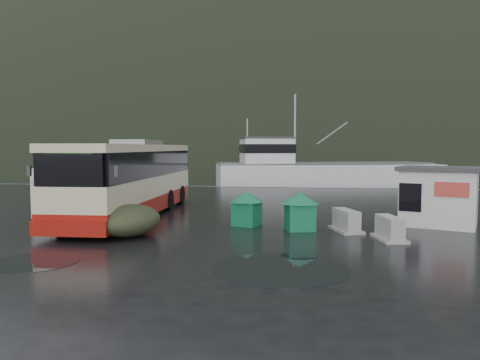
# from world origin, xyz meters

# --- Properties ---
(ground) EXTENTS (160.00, 160.00, 0.00)m
(ground) POSITION_xyz_m (0.00, 0.00, 0.00)
(ground) COLOR black
(ground) RESTS_ON ground
(harbor_water) EXTENTS (300.00, 180.00, 0.02)m
(harbor_water) POSITION_xyz_m (0.00, 110.00, 0.00)
(harbor_water) COLOR black
(harbor_water) RESTS_ON ground
(quay_edge) EXTENTS (160.00, 0.60, 1.50)m
(quay_edge) POSITION_xyz_m (0.00, 20.00, 0.00)
(quay_edge) COLOR #999993
(quay_edge) RESTS_ON ground
(headland) EXTENTS (780.00, 540.00, 570.00)m
(headland) POSITION_xyz_m (10.00, 250.00, 0.00)
(headland) COLOR black
(headland) RESTS_ON ground
(coach_bus) EXTENTS (3.77, 13.46, 3.78)m
(coach_bus) POSITION_xyz_m (-4.04, 2.58, 0.00)
(coach_bus) COLOR beige
(coach_bus) RESTS_ON ground
(white_van) EXTENTS (3.02, 6.70, 2.71)m
(white_van) POSITION_xyz_m (-6.90, 2.92, 0.00)
(white_van) COLOR silver
(white_van) RESTS_ON ground
(waste_bin_left) EXTENTS (1.38, 1.38, 1.57)m
(waste_bin_left) POSITION_xyz_m (4.25, -0.32, 0.00)
(waste_bin_left) COLOR #126A42
(waste_bin_left) RESTS_ON ground
(waste_bin_right) EXTENTS (1.34, 1.34, 1.48)m
(waste_bin_right) POSITION_xyz_m (1.97, 0.50, 0.00)
(waste_bin_right) COLOR #126A42
(waste_bin_right) RESTS_ON ground
(dome_tent) EXTENTS (2.32, 3.14, 1.19)m
(dome_tent) POSITION_xyz_m (-2.16, -2.47, 0.00)
(dome_tent) COLOR #323822
(dome_tent) RESTS_ON ground
(ticket_kiosk) EXTENTS (3.92, 3.46, 2.55)m
(ticket_kiosk) POSITION_xyz_m (10.13, 1.57, 0.00)
(ticket_kiosk) COLOR silver
(ticket_kiosk) RESTS_ON ground
(jersey_barrier_a) EXTENTS (1.19, 1.86, 0.86)m
(jersey_barrier_a) POSITION_xyz_m (7.52, -1.90, 0.00)
(jersey_barrier_a) COLOR #999993
(jersey_barrier_a) RESTS_ON ground
(jersey_barrier_b) EXTENTS (1.39, 1.94, 0.87)m
(jersey_barrier_b) POSITION_xyz_m (6.10, -0.34, 0.00)
(jersey_barrier_b) COLOR #999993
(jersey_barrier_b) RESTS_ON ground
(fishing_trawler) EXTENTS (25.39, 11.91, 9.94)m
(fishing_trawler) POSITION_xyz_m (6.09, 28.23, 0.00)
(fishing_trawler) COLOR silver
(fishing_trawler) RESTS_ON ground
(puddles) EXTENTS (10.42, 3.79, 0.01)m
(puddles) POSITION_xyz_m (1.56, -6.62, 0.00)
(puddles) COLOR black
(puddles) RESTS_ON ground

